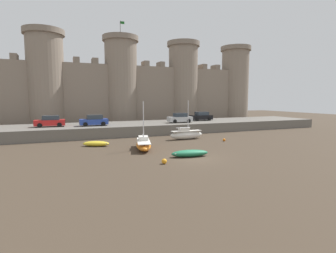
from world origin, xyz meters
TOP-DOWN VIEW (x-y plane):
  - ground_plane at (0.00, 0.00)m, footprint 160.00×160.00m
  - quay_road at (0.00, 20.14)m, footprint 67.99×10.00m
  - castle at (-0.00, 32.10)m, footprint 63.17×7.18m
  - sailboat_foreground_centre at (4.36, 10.76)m, footprint 4.93×1.42m
  - rowboat_foreground_right at (-0.20, 0.70)m, footprint 3.82×1.61m
  - rowboat_midflat_centre at (-7.93, 9.90)m, footprint 3.28×2.18m
  - sailboat_midflat_right at (-3.26, 6.02)m, footprint 2.92×5.78m
  - mooring_buoy_near_shore at (-3.53, -1.00)m, footprint 0.46×0.46m
  - mooring_buoy_near_channel at (8.25, 7.30)m, footprint 0.37×0.37m
  - car_quay_centre_east at (-7.13, 18.60)m, footprint 4.11×1.90m
  - car_quay_east at (6.95, 18.43)m, footprint 4.11×1.90m
  - car_quay_centre_west at (12.30, 20.70)m, footprint 4.11×1.90m
  - car_quay_west at (-13.15, 19.52)m, footprint 4.11×1.90m

SIDE VIEW (x-z plane):
  - ground_plane at x=0.00m, z-range 0.00..0.00m
  - mooring_buoy_near_channel at x=8.25m, z-range 0.00..0.37m
  - mooring_buoy_near_shore at x=-3.53m, z-range 0.00..0.46m
  - rowboat_midflat_centre at x=-7.93m, z-range 0.02..0.64m
  - rowboat_foreground_right at x=-0.20m, z-range 0.02..0.69m
  - sailboat_midflat_right at x=-3.26m, z-range -2.09..3.25m
  - sailboat_foreground_centre at x=4.36m, z-range -2.01..3.39m
  - quay_road at x=0.00m, z-range 0.00..1.59m
  - car_quay_centre_east at x=-7.13m, z-range 1.55..3.17m
  - car_quay_east at x=6.95m, z-range 1.55..3.17m
  - car_quay_centre_west at x=12.30m, z-range 1.55..3.17m
  - car_quay_west at x=-13.15m, z-range 1.55..3.17m
  - castle at x=0.00m, z-range -2.38..18.69m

